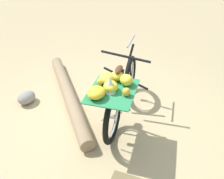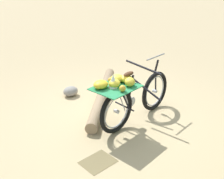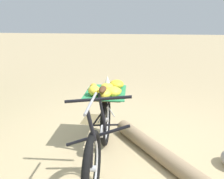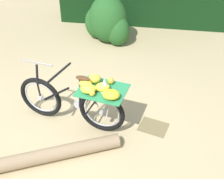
# 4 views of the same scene
# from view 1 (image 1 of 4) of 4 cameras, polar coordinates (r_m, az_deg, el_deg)

# --- Properties ---
(ground_plane) EXTENTS (60.00, 60.00, 0.00)m
(ground_plane) POSITION_cam_1_polar(r_m,az_deg,el_deg) (3.41, -1.85, -7.96)
(ground_plane) COLOR tan
(bicycle) EXTENTS (1.79, 0.71, 1.03)m
(bicycle) POSITION_cam_1_polar(r_m,az_deg,el_deg) (3.12, 1.94, -0.52)
(bicycle) COLOR black
(bicycle) RESTS_ON ground_plane
(fallen_log) EXTENTS (2.09, 1.85, 0.20)m
(fallen_log) POSITION_cam_1_polar(r_m,az_deg,el_deg) (3.90, -11.08, -0.84)
(fallen_log) COLOR #937A5B
(fallen_log) RESTS_ON ground_plane
(path_stone) EXTENTS (0.32, 0.26, 0.20)m
(path_stone) POSITION_cam_1_polar(r_m,az_deg,el_deg) (3.99, -20.91, -1.88)
(path_stone) COLOR gray
(path_stone) RESTS_ON ground_plane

